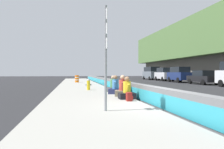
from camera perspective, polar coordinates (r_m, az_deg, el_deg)
The scene contains 15 objects.
ground_plane at distance 8.95m, azimuth 12.91°, elevation -8.84°, with size 160.00×160.00×0.00m, color #232326.
sidewalk_strip at distance 8.26m, azimuth -4.44°, elevation -9.11°, with size 80.00×4.40×0.14m, color gray.
jersey_barrier at distance 8.89m, azimuth 12.89°, elevation -6.14°, with size 76.00×0.45×0.85m.
route_sign_post at distance 7.45m, azimuth -1.64°, elevation 6.53°, with size 0.44×0.09×3.60m.
fire_hydrant at distance 16.36m, azimuth -6.20°, elevation -2.50°, with size 0.26×0.46×0.88m.
seated_person_foreground at distance 10.85m, azimuth 3.96°, elevation -4.57°, with size 0.71×0.81×1.12m.
seated_person_middle at distance 12.11m, azimuth 2.80°, elevation -3.96°, with size 0.89×0.98×1.17m.
seated_person_rear at distance 13.42m, azimuth 0.91°, elevation -3.56°, with size 0.91×0.99×1.14m.
seated_person_far at distance 14.81m, azimuth 0.26°, elevation -3.21°, with size 0.87×0.95×1.11m.
backpack at distance 10.07m, azimuth 4.53°, elevation -5.85°, with size 0.32×0.28×0.40m.
construction_barrel at distance 29.25m, azimuth -9.19°, elevation -1.11°, with size 0.54×0.54×0.95m.
parked_car_fourth at distance 28.66m, azimuth 22.74°, elevation -0.69°, with size 4.50×1.96×1.71m.
parked_car_midline at distance 33.49m, azimuth 17.30°, elevation 0.05°, with size 4.86×2.20×2.28m.
parked_car_far at distance 38.76m, azimuth 13.58°, elevation 0.12°, with size 4.87×2.20×2.28m.
parked_car_farther at distance 44.32m, azimuth 10.25°, elevation 0.39°, with size 5.11×2.12×2.56m.
Camera 1 is at (-8.10, 3.51, 1.45)m, focal length 34.83 mm.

